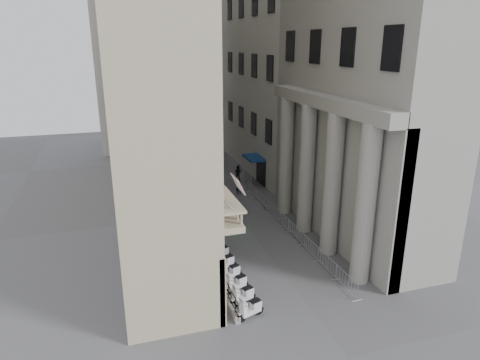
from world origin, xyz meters
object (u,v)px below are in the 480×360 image
object	(u,v)px
security_tent	(183,167)
scooter_0	(251,318)
street_lamp	(194,175)
pedestrian_a	(239,186)
pedestrian_b	(238,173)
info_kiosk	(217,223)

from	to	relation	value
security_tent	scooter_0	bearing A→B (deg)	-89.67
scooter_0	security_tent	size ratio (longest dim) A/B	0.33
security_tent	street_lamp	world-z (taller)	street_lamp
pedestrian_a	pedestrian_b	size ratio (longest dim) A/B	0.99
scooter_0	pedestrian_b	world-z (taller)	pedestrian_b
info_kiosk	pedestrian_a	world-z (taller)	info_kiosk
street_lamp	info_kiosk	xyz separation A→B (m)	(1.36, -1.43, -3.64)
security_tent	info_kiosk	world-z (taller)	security_tent
street_lamp	pedestrian_a	xyz separation A→B (m)	(5.65, 6.77, -3.73)
security_tent	info_kiosk	size ratio (longest dim) A/B	2.52
scooter_0	security_tent	world-z (taller)	security_tent
street_lamp	pedestrian_b	distance (m)	13.68
security_tent	street_lamp	distance (m)	7.42
security_tent	pedestrian_a	bearing A→B (deg)	-5.34
scooter_0	pedestrian_a	xyz separation A→B (m)	(5.21, 19.18, 0.82)
scooter_0	security_tent	distance (m)	19.92
scooter_0	street_lamp	distance (m)	13.23
scooter_0	info_kiosk	xyz separation A→B (m)	(0.92, 10.98, 0.91)
info_kiosk	pedestrian_a	xyz separation A→B (m)	(4.29, 8.20, -0.10)
street_lamp	pedestrian_a	distance (m)	9.57
street_lamp	scooter_0	bearing A→B (deg)	-70.83
street_lamp	pedestrian_b	world-z (taller)	street_lamp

